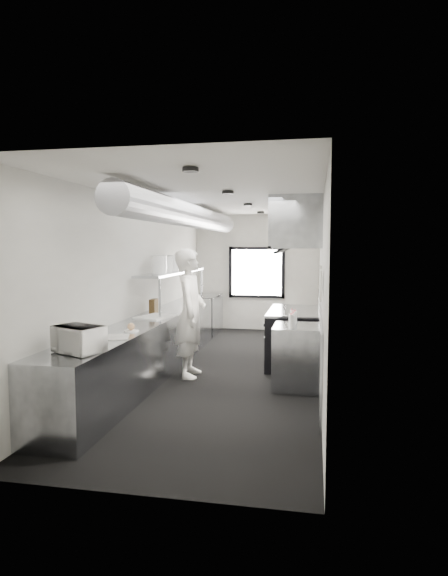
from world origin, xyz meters
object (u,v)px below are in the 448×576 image
at_px(squeeze_bottle_c, 293,319).
at_px(squeeze_bottle_d, 295,318).
at_px(plate_stack_c, 173,263).
at_px(prep_counter, 149,347).
at_px(plate_stack_a, 159,265).
at_px(plate_stack_d, 182,261).
at_px(range, 293,337).
at_px(squeeze_bottle_b, 293,322).
at_px(far_work_table, 203,314).
at_px(line_cook, 190,313).
at_px(knife_block, 154,306).
at_px(plate_stack_b, 167,264).
at_px(deli_tub_b, 76,339).
at_px(cutting_board, 156,317).
at_px(exhaust_hood, 298,225).
at_px(bottle_station, 296,356).
at_px(squeeze_bottle_a, 291,322).
at_px(squeeze_bottle_e, 292,316).
at_px(pass_shelf, 174,273).
at_px(small_plate, 131,331).
at_px(deli_tub_a, 69,345).
at_px(microwave, 78,339).

xyz_separation_m(squeeze_bottle_c, squeeze_bottle_d, (0.02, 0.14, 0.00)).
bearing_deg(plate_stack_c, prep_counter, -87.36).
relative_size(plate_stack_a, plate_stack_d, 0.93).
bearing_deg(range, squeeze_bottle_b, -87.73).
distance_m(plate_stack_d, squeeze_bottle_d, 3.26).
height_order(far_work_table, line_cook, line_cook).
bearing_deg(knife_block, plate_stack_b, 75.82).
relative_size(line_cook, squeeze_bottle_c, 11.07).
xyz_separation_m(prep_counter, range, (2.19, 1.20, 0.02)).
distance_m(range, deli_tub_b, 3.97).
distance_m(cutting_board, squeeze_bottle_b, 2.27).
xyz_separation_m(plate_stack_b, plate_stack_c, (-0.02, 0.45, 0.01)).
bearing_deg(plate_stack_a, exhaust_hood, 10.58).
xyz_separation_m(bottle_station, far_work_table, (-2.30, 3.90, 0.00)).
relative_size(plate_stack_c, plate_stack_d, 0.92).
relative_size(plate_stack_d, squeeze_bottle_a, 1.66).
height_order(cutting_board, squeeze_bottle_e, squeeze_bottle_e).
distance_m(exhaust_hood, squeeze_bottle_b, 2.12).
bearing_deg(cutting_board, bottle_station, -9.94).
distance_m(plate_stack_a, plate_stack_d, 1.33).
relative_size(deli_tub_b, plate_stack_c, 0.50).
bearing_deg(squeeze_bottle_c, pass_shelf, 143.33).
bearing_deg(range, squeeze_bottle_e, -88.60).
bearing_deg(knife_block, line_cook, -37.71).
distance_m(pass_shelf, plate_stack_d, 0.63).
xyz_separation_m(deli_tub_b, squeeze_bottle_a, (2.42, 1.48, 0.04)).
relative_size(range, cutting_board, 2.55).
xyz_separation_m(small_plate, squeeze_bottle_d, (2.12, 1.03, 0.08)).
relative_size(deli_tub_a, cutting_board, 0.22).
bearing_deg(bottle_station, squeeze_bottle_c, -174.73).
height_order(knife_block, squeeze_bottle_a, knife_block).
height_order(line_cook, squeeze_bottle_b, line_cook).
xyz_separation_m(exhaust_hood, small_plate, (-2.10, -2.30, -1.48)).
bearing_deg(microwave, cutting_board, 112.54).
xyz_separation_m(bottle_station, small_plate, (-2.15, -0.90, 0.46)).
height_order(range, cutting_board, range).
distance_m(deli_tub_a, squeeze_bottle_b, 3.01).
height_order(line_cook, plate_stack_a, line_cook).
height_order(cutting_board, knife_block, knife_block).
bearing_deg(squeeze_bottle_d, bottle_station, -75.82).
bearing_deg(exhaust_hood, plate_stack_a, -169.42).
relative_size(pass_shelf, knife_block, 12.75).
xyz_separation_m(microwave, squeeze_bottle_a, (2.16, 1.92, -0.04)).
relative_size(pass_shelf, squeeze_bottle_c, 16.67).
xyz_separation_m(pass_shelf, squeeze_bottle_b, (2.29, -1.88, -0.55)).
bearing_deg(plate_stack_c, plate_stack_a, -89.83).
distance_m(pass_shelf, plate_stack_a, 0.76).
bearing_deg(range, microwave, -120.45).
height_order(prep_counter, squeeze_bottle_e, squeeze_bottle_e).
bearing_deg(squeeze_bottle_b, squeeze_bottle_e, 94.13).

